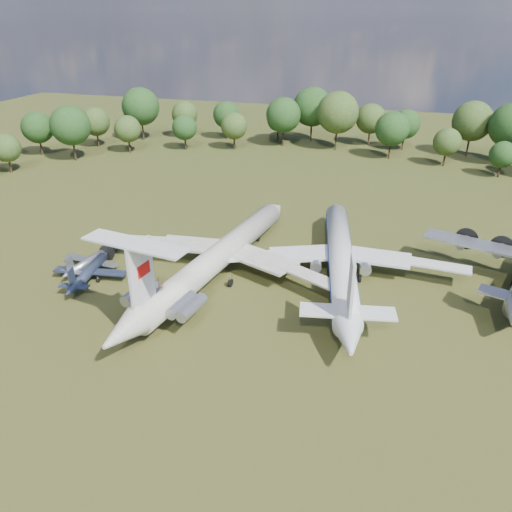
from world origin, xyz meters
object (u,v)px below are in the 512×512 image
(tu104_jet, at_px, (340,262))
(small_prop_northwest, at_px, (90,263))
(il62_airliner, at_px, (218,261))
(person_on_il62, at_px, (160,283))
(small_prop_west, at_px, (89,274))

(tu104_jet, height_order, small_prop_northwest, tu104_jet)
(tu104_jet, xyz_separation_m, small_prop_northwest, (-37.97, -8.35, -1.56))
(tu104_jet, bearing_deg, small_prop_northwest, -178.34)
(il62_airliner, relative_size, person_on_il62, 27.18)
(il62_airliner, distance_m, person_on_il62, 15.03)
(tu104_jet, relative_size, small_prop_west, 3.29)
(small_prop_west, distance_m, small_prop_northwest, 4.20)
(tu104_jet, xyz_separation_m, person_on_il62, (-19.82, -19.41, 3.68))
(tu104_jet, bearing_deg, small_prop_west, -172.34)
(il62_airliner, height_order, small_prop_northwest, il62_airliner)
(small_prop_west, relative_size, person_on_il62, 7.79)
(small_prop_northwest, bearing_deg, person_on_il62, -25.64)
(il62_airliner, bearing_deg, small_prop_west, -150.54)
(small_prop_northwest, bearing_deg, small_prop_west, -51.71)
(small_prop_west, xyz_separation_m, person_on_il62, (15.90, -7.53, 5.07))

